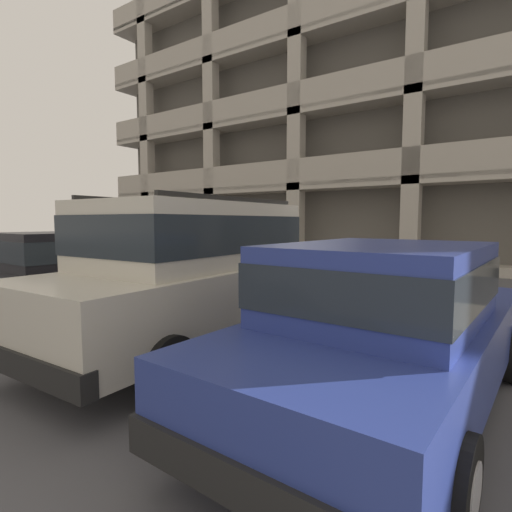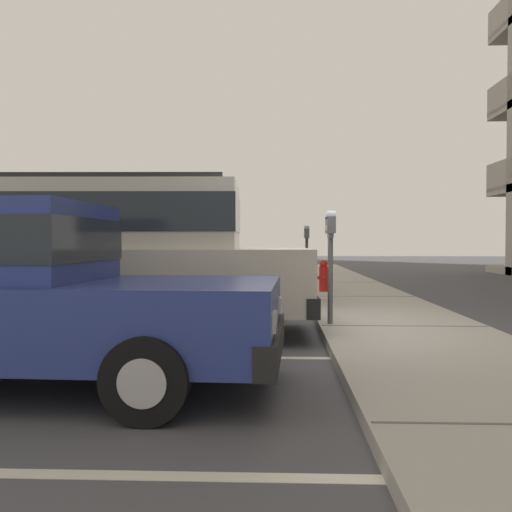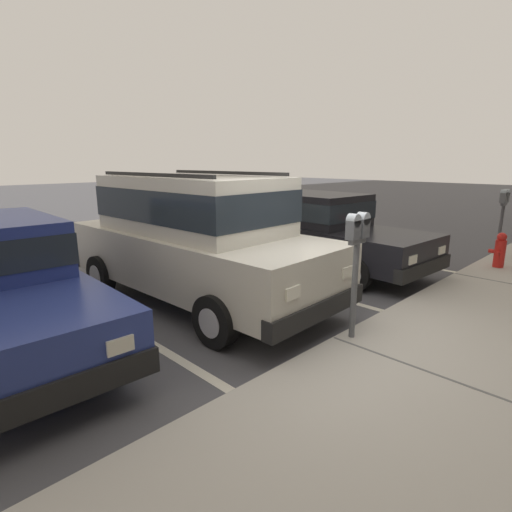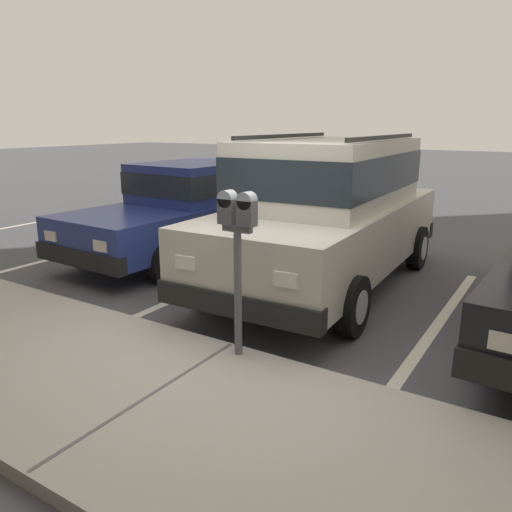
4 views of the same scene
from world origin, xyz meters
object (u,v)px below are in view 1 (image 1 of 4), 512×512
at_px(red_sedan, 77,271).
at_px(fire_hydrant, 131,268).
at_px(silver_suv, 197,269).
at_px(parking_meter_near, 279,247).
at_px(dark_hatchback, 388,323).
at_px(parking_garage, 446,89).
at_px(parking_meter_far, 96,240).

xyz_separation_m(red_sedan, fire_hydrant, (-2.14, 2.84, -0.36)).
distance_m(silver_suv, parking_meter_near, 2.68).
xyz_separation_m(dark_hatchback, parking_garage, (-2.55, 16.07, 6.71)).
bearing_deg(parking_meter_far, fire_hydrant, 15.59).
bearing_deg(dark_hatchback, silver_suv, 174.46).
height_order(silver_suv, red_sedan, silver_suv).
bearing_deg(parking_garage, parking_meter_near, -92.12).
relative_size(parking_meter_near, parking_meter_far, 1.02).
distance_m(dark_hatchback, parking_meter_near, 4.30).
bearing_deg(parking_meter_near, dark_hatchback, -44.86).
bearing_deg(red_sedan, parking_garage, 81.05).
relative_size(silver_suv, parking_meter_far, 3.28).
height_order(parking_meter_near, parking_meter_far, parking_meter_near).
xyz_separation_m(dark_hatchback, parking_meter_far, (-9.10, 3.00, 0.40)).
relative_size(dark_hatchback, fire_hydrant, 6.49).
height_order(parking_meter_far, parking_garage, parking_garage).
bearing_deg(silver_suv, parking_meter_near, 95.13).
relative_size(silver_suv, parking_meter_near, 3.21).
distance_m(dark_hatchback, parking_garage, 17.61).
height_order(parking_meter_near, fire_hydrant, parking_meter_near).
bearing_deg(parking_garage, fire_hydrant, -113.02).
xyz_separation_m(parking_meter_near, parking_meter_far, (-6.07, -0.02, -0.02)).
relative_size(parking_meter_far, parking_garage, 0.05).
bearing_deg(fire_hydrant, parking_meter_near, -3.44).
distance_m(red_sedan, parking_meter_far, 4.15).
distance_m(parking_garage, fire_hydrant, 15.56).
relative_size(red_sedan, parking_meter_far, 3.09).
distance_m(red_sedan, fire_hydrant, 3.58).
height_order(dark_hatchback, parking_meter_near, parking_meter_near).
xyz_separation_m(parking_meter_far, parking_garage, (6.55, 13.07, 6.31)).
bearing_deg(parking_garage, red_sedan, -101.87).
bearing_deg(parking_meter_far, parking_meter_near, 0.17).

